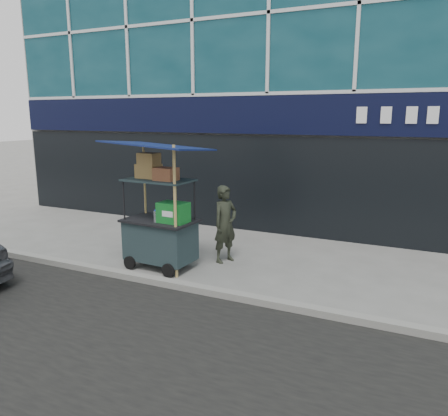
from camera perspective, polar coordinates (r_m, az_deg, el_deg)
The scene contains 5 objects.
ground at distance 7.74m, azimuth -4.74°, elevation -10.01°, with size 80.00×80.00×0.00m, color slate.
curb at distance 7.55m, azimuth -5.52°, elevation -10.09°, with size 80.00×0.18×0.12m, color gray.
building at distance 13.98m, azimuth 10.58°, elevation 24.73°, with size 16.00×6.20×12.00m.
vendor_cart at distance 8.41m, azimuth -8.30°, elevation -2.11°, with size 1.88×1.38×2.45m.
vendor_man at distance 8.69m, azimuth 0.16°, elevation -2.11°, with size 0.57×0.37×1.55m, color #24291E.
Camera 1 is at (3.62, -6.20, 2.90)m, focal length 35.00 mm.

